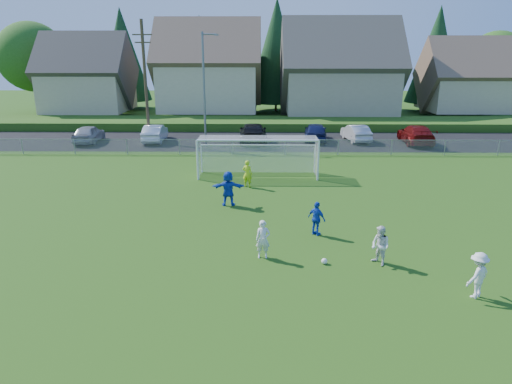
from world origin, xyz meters
TOP-DOWN VIEW (x-y plane):
  - ground at (0.00, 0.00)m, footprint 160.00×160.00m
  - asphalt_lot at (0.00, 27.50)m, footprint 60.00×60.00m
  - grass_embankment at (0.00, 35.00)m, footprint 70.00×6.00m
  - soccer_ball at (2.60, 3.55)m, footprint 0.22×0.22m
  - player_white_a at (0.32, 4.07)m, footprint 0.55×0.36m
  - player_white_b at (4.62, 3.54)m, footprint 0.87×0.91m
  - player_white_c at (7.13, 1.25)m, footprint 1.14×1.04m
  - player_blue_a at (2.61, 6.34)m, footprint 0.88×0.86m
  - player_blue_b at (-1.44, 10.22)m, footprint 1.67×0.55m
  - goalkeeper at (-0.58, 13.50)m, footprint 0.67×0.54m
  - car_a at (-14.61, 26.66)m, footprint 1.93×4.48m
  - car_b at (-9.03, 27.17)m, footprint 1.75×4.54m
  - car_d at (-0.53, 27.00)m, footprint 2.45×5.69m
  - car_e at (4.92, 27.78)m, footprint 2.28×4.79m
  - car_f at (8.42, 27.67)m, footprint 2.05×4.50m
  - car_g at (13.27, 26.57)m, footprint 2.53×5.55m
  - soccer_goal at (0.00, 16.05)m, footprint 7.42×1.90m
  - chainlink_fence at (0.00, 22.00)m, footprint 52.06×0.06m
  - streetlight at (-4.45, 26.00)m, footprint 1.38×0.18m
  - utility_pole at (-9.50, 27.00)m, footprint 1.60×0.26m
  - houses_row at (1.97, 42.46)m, footprint 53.90×11.45m
  - tree_row at (1.04, 48.74)m, footprint 65.98×12.36m

SIDE VIEW (x-z plane):
  - ground at x=0.00m, z-range 0.00..0.00m
  - asphalt_lot at x=0.00m, z-range 0.01..0.01m
  - soccer_ball at x=2.60m, z-range 0.00..0.22m
  - grass_embankment at x=0.00m, z-range 0.00..0.80m
  - chainlink_fence at x=0.00m, z-range 0.03..1.23m
  - car_f at x=8.42m, z-range 0.00..1.43m
  - car_b at x=-9.03m, z-range 0.00..1.48m
  - player_blue_a at x=2.61m, z-range 0.00..1.48m
  - player_white_b at x=4.62m, z-range 0.00..1.49m
  - player_white_a at x=0.32m, z-range 0.00..1.49m
  - car_a at x=-14.61m, z-range 0.00..1.51m
  - player_white_c at x=7.13m, z-range 0.00..1.53m
  - car_g at x=13.27m, z-range 0.00..1.57m
  - goalkeeper at x=-0.58m, z-range 0.00..1.58m
  - car_e at x=4.92m, z-range 0.00..1.58m
  - car_d at x=-0.53m, z-range 0.00..1.63m
  - player_blue_b at x=-1.44m, z-range 0.00..1.79m
  - soccer_goal at x=0.00m, z-range 0.38..2.88m
  - streetlight at x=-4.45m, z-range 0.34..9.34m
  - utility_pole at x=-9.50m, z-range 0.15..10.15m
  - tree_row at x=1.04m, z-range 0.01..13.81m
  - houses_row at x=1.97m, z-range 0.69..13.97m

